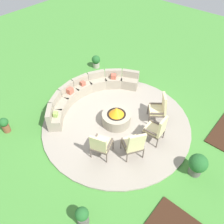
# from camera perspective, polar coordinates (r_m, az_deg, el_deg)

# --- Properties ---
(ground_plane) EXTENTS (24.00, 24.00, 0.00)m
(ground_plane) POSITION_cam_1_polar(r_m,az_deg,el_deg) (8.31, 1.05, -2.85)
(ground_plane) COLOR #478C38
(patio_circle) EXTENTS (5.21, 5.21, 0.06)m
(patio_circle) POSITION_cam_1_polar(r_m,az_deg,el_deg) (8.29, 1.05, -2.71)
(patio_circle) COLOR #9E9384
(patio_circle) RESTS_ON ground_plane
(fire_pit) EXTENTS (1.01, 1.01, 0.70)m
(fire_pit) POSITION_cam_1_polar(r_m,az_deg,el_deg) (8.08, 1.08, -1.26)
(fire_pit) COLOR #9E937F
(fire_pit) RESTS_ON patio_circle
(curved_stone_bench) EXTENTS (4.11, 1.88, 0.72)m
(curved_stone_bench) POSITION_cam_1_polar(r_m,az_deg,el_deg) (9.12, -5.92, 4.92)
(curved_stone_bench) COLOR #9E937F
(curved_stone_bench) RESTS_ON patio_circle
(lounge_chair_front_left) EXTENTS (0.75, 0.72, 1.03)m
(lounge_chair_front_left) POSITION_cam_1_polar(r_m,az_deg,el_deg) (6.95, -2.81, -7.91)
(lounge_chair_front_left) COLOR brown
(lounge_chair_front_left) RESTS_ON patio_circle
(lounge_chair_front_right) EXTENTS (0.78, 0.80, 1.14)m
(lounge_chair_front_right) POSITION_cam_1_polar(r_m,az_deg,el_deg) (6.94, 5.37, -7.79)
(lounge_chair_front_right) COLOR brown
(lounge_chair_front_right) RESTS_ON patio_circle
(lounge_chair_back_left) EXTENTS (0.58, 0.64, 1.05)m
(lounge_chair_back_left) POSITION_cam_1_polar(r_m,az_deg,el_deg) (7.46, 10.90, -4.10)
(lounge_chair_back_left) COLOR brown
(lounge_chair_back_left) RESTS_ON patio_circle
(lounge_chair_back_right) EXTENTS (0.78, 0.81, 1.13)m
(lounge_chair_back_right) POSITION_cam_1_polar(r_m,az_deg,el_deg) (8.14, 11.57, 1.00)
(lounge_chair_back_right) COLOR brown
(lounge_chair_back_right) RESTS_ON patio_circle
(potted_plant_0) EXTENTS (0.30, 0.30, 0.59)m
(potted_plant_0) POSITION_cam_1_polar(r_m,az_deg,el_deg) (8.64, -24.84, -2.80)
(potted_plant_0) COLOR brown
(potted_plant_0) RESTS_ON ground_plane
(potted_plant_1) EXTENTS (0.34, 0.34, 0.65)m
(potted_plant_1) POSITION_cam_1_polar(r_m,az_deg,el_deg) (6.20, -7.29, -24.05)
(potted_plant_1) COLOR #605B56
(potted_plant_1) RESTS_ON ground_plane
(potted_plant_2) EXTENTS (0.39, 0.39, 0.59)m
(potted_plant_2) POSITION_cam_1_polar(r_m,az_deg,el_deg) (10.98, -3.93, 12.38)
(potted_plant_2) COLOR #A89E8E
(potted_plant_2) RESTS_ON ground_plane
(potted_plant_3) EXTENTS (0.54, 0.54, 0.76)m
(potted_plant_3) POSITION_cam_1_polar(r_m,az_deg,el_deg) (7.18, 20.27, -11.97)
(potted_plant_3) COLOR #605B56
(potted_plant_3) RESTS_ON ground_plane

